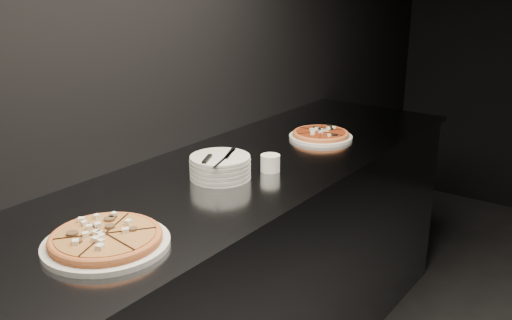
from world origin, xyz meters
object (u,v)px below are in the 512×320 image
Objects in this scene: plate_stack at (220,167)px; ramekin at (270,163)px; pizza_mushroom at (106,240)px; pizza_tomato at (321,135)px; counter at (250,268)px; cutlery at (219,157)px.

plate_stack is 3.00× the size of ramekin.
pizza_mushroom is 1.60× the size of plate_stack.
pizza_tomato is at bearing 86.46° from plate_stack.
cutlery is at bearing -87.21° from counter.
cutlery reaches higher than counter.
pizza_mushroom reaches higher than pizza_tomato.
plate_stack is at bearing -93.54° from pizza_tomato.
counter is 8.54× the size of pizza_tomato.
ramekin reaches higher than pizza_mushroom.
plate_stack reaches higher than pizza_mushroom.
pizza_tomato is 1.29× the size of plate_stack.
counter is 0.68m from pizza_tomato.
ramekin is at bearing 35.87° from cutlery.
ramekin reaches higher than counter.
pizza_mushroom is at bearing -106.87° from cutlery.
cutlery is (0.01, -0.02, 0.04)m from plate_stack.
pizza_mushroom reaches higher than counter.
cutlery is (-0.09, 0.60, 0.06)m from pizza_mushroom.
ramekin is at bearing 56.74° from plate_stack.
cutlery reaches higher than ramekin.
ramekin is (0.07, -0.50, 0.02)m from pizza_tomato.
pizza_mushroom is 1.51× the size of cutlery.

